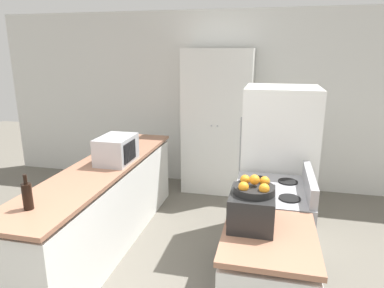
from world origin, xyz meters
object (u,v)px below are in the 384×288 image
(refrigerator, at_px, (278,166))
(fruit_bowl, at_px, (254,188))
(microwave, at_px, (116,150))
(toaster_oven, at_px, (252,209))
(stove, at_px, (270,234))
(wine_bottle, at_px, (27,196))
(pantry_cabinet, at_px, (217,122))

(refrigerator, relative_size, fruit_bowl, 6.20)
(microwave, distance_m, toaster_oven, 1.80)
(fruit_bowl, bearing_deg, stove, 78.66)
(refrigerator, xyz_separation_m, toaster_oven, (-0.19, -1.45, 0.16))
(wine_bottle, relative_size, fruit_bowl, 1.00)
(wine_bottle, bearing_deg, refrigerator, 41.09)
(refrigerator, relative_size, wine_bottle, 6.19)
(refrigerator, relative_size, toaster_oven, 4.64)
(stove, relative_size, fruit_bowl, 3.87)
(stove, relative_size, wine_bottle, 3.86)
(pantry_cabinet, bearing_deg, refrigerator, -55.25)
(wine_bottle, height_order, fruit_bowl, fruit_bowl)
(pantry_cabinet, xyz_separation_m, wine_bottle, (-0.97, -2.81, -0.04))
(stove, xyz_separation_m, wine_bottle, (-1.77, -0.81, 0.54))
(pantry_cabinet, xyz_separation_m, stove, (0.80, -2.00, -0.58))
(pantry_cabinet, height_order, stove, pantry_cabinet)
(wine_bottle, bearing_deg, fruit_bowl, 4.58)
(pantry_cabinet, xyz_separation_m, fruit_bowl, (0.66, -2.68, 0.13))
(pantry_cabinet, relative_size, stove, 1.97)
(pantry_cabinet, height_order, wine_bottle, pantry_cabinet)
(toaster_oven, xyz_separation_m, fruit_bowl, (0.01, -0.00, 0.15))
(refrigerator, height_order, wine_bottle, refrigerator)
(stove, relative_size, refrigerator, 0.62)
(stove, height_order, refrigerator, refrigerator)
(microwave, relative_size, fruit_bowl, 1.70)
(pantry_cabinet, relative_size, wine_bottle, 7.60)
(microwave, relative_size, toaster_oven, 1.27)
(pantry_cabinet, relative_size, refrigerator, 1.23)
(pantry_cabinet, height_order, microwave, pantry_cabinet)
(refrigerator, distance_m, microwave, 1.72)
(stove, bearing_deg, fruit_bowl, -101.34)
(toaster_oven, relative_size, fruit_bowl, 1.34)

